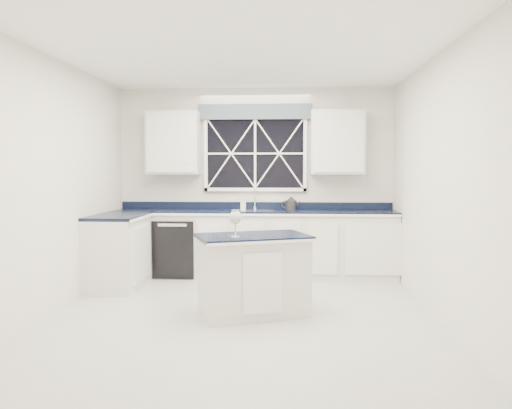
# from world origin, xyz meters

# --- Properties ---
(ground) EXTENTS (4.50, 4.50, 0.00)m
(ground) POSITION_xyz_m (0.00, 0.00, 0.00)
(ground) COLOR #AEAEA9
(ground) RESTS_ON ground
(back_wall) EXTENTS (4.00, 0.10, 2.70)m
(back_wall) POSITION_xyz_m (0.00, 2.25, 1.35)
(back_wall) COLOR silver
(back_wall) RESTS_ON ground
(base_cabinets) EXTENTS (3.99, 1.60, 0.90)m
(base_cabinets) POSITION_xyz_m (-0.33, 1.78, 0.45)
(base_cabinets) COLOR silver
(base_cabinets) RESTS_ON ground
(countertop) EXTENTS (3.98, 0.64, 0.04)m
(countertop) POSITION_xyz_m (0.00, 1.95, 0.92)
(countertop) COLOR black
(countertop) RESTS_ON base_cabinets
(dishwasher) EXTENTS (0.60, 0.58, 0.82)m
(dishwasher) POSITION_xyz_m (-1.10, 1.95, 0.41)
(dishwasher) COLOR black
(dishwasher) RESTS_ON ground
(window) EXTENTS (1.65, 0.09, 1.26)m
(window) POSITION_xyz_m (0.00, 2.20, 1.83)
(window) COLOR black
(window) RESTS_ON ground
(upper_cabinets) EXTENTS (3.10, 0.34, 0.90)m
(upper_cabinets) POSITION_xyz_m (0.00, 2.08, 1.90)
(upper_cabinets) COLOR silver
(upper_cabinets) RESTS_ON ground
(faucet) EXTENTS (0.05, 0.20, 0.30)m
(faucet) POSITION_xyz_m (0.00, 2.14, 1.10)
(faucet) COLOR silver
(faucet) RESTS_ON countertop
(island) EXTENTS (1.29, 1.04, 0.84)m
(island) POSITION_xyz_m (0.11, 0.05, 0.42)
(island) COLOR silver
(island) RESTS_ON ground
(rug) EXTENTS (1.21, 0.88, 0.02)m
(rug) POSITION_xyz_m (-0.00, 0.92, 0.01)
(rug) COLOR #ABABA6
(rug) RESTS_ON ground
(kettle) EXTENTS (0.27, 0.19, 0.19)m
(kettle) POSITION_xyz_m (0.52, 2.08, 1.03)
(kettle) COLOR #29292C
(kettle) RESTS_ON countertop
(wine_glass) EXTENTS (0.12, 0.12, 0.28)m
(wine_glass) POSITION_xyz_m (-0.05, -0.11, 1.03)
(wine_glass) COLOR silver
(wine_glass) RESTS_ON island
(soap_bottle) EXTENTS (0.08, 0.08, 0.17)m
(soap_bottle) POSITION_xyz_m (-0.17, 2.17, 1.02)
(soap_bottle) COLOR silver
(soap_bottle) RESTS_ON countertop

